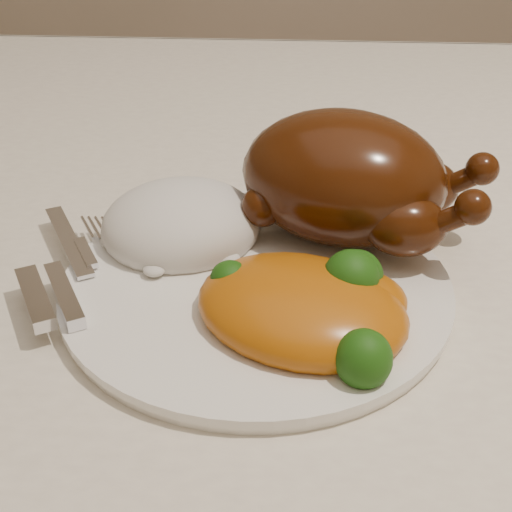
{
  "coord_description": "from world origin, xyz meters",
  "views": [
    {
      "loc": [
        -0.11,
        -0.53,
        1.06
      ],
      "look_at": [
        -0.14,
        -0.12,
        0.8
      ],
      "focal_mm": 50.0,
      "sensor_mm": 36.0,
      "label": 1
    }
  ],
  "objects": [
    {
      "name": "dining_table",
      "position": [
        0.0,
        0.0,
        0.67
      ],
      "size": [
        1.6,
        0.9,
        0.76
      ],
      "color": "brown",
      "rests_on": "floor"
    },
    {
      "name": "tablecloth",
      "position": [
        0.0,
        0.0,
        0.74
      ],
      "size": [
        1.73,
        1.03,
        0.18
      ],
      "color": "white",
      "rests_on": "dining_table"
    },
    {
      "name": "dinner_plate",
      "position": [
        -0.14,
        -0.12,
        0.77
      ],
      "size": [
        0.35,
        0.35,
        0.01
      ],
      "primitive_type": "cylinder",
      "rotation": [
        0.0,
        0.0,
        0.42
      ],
      "color": "white",
      "rests_on": "tablecloth"
    },
    {
      "name": "roast_chicken",
      "position": [
        -0.07,
        -0.05,
        0.83
      ],
      "size": [
        0.2,
        0.15,
        0.1
      ],
      "rotation": [
        0.0,
        0.0,
        -0.3
      ],
      "color": "#431A07",
      "rests_on": "dinner_plate"
    },
    {
      "name": "rice_mound",
      "position": [
        -0.2,
        -0.07,
        0.79
      ],
      "size": [
        0.15,
        0.14,
        0.06
      ],
      "rotation": [
        0.0,
        0.0,
        0.31
      ],
      "color": "white",
      "rests_on": "dinner_plate"
    },
    {
      "name": "mac_and_cheese",
      "position": [
        -0.1,
        -0.16,
        0.79
      ],
      "size": [
        0.17,
        0.15,
        0.06
      ],
      "rotation": [
        0.0,
        0.0,
        -0.38
      ],
      "color": "#B45F0B",
      "rests_on": "dinner_plate"
    },
    {
      "name": "cutlery",
      "position": [
        -0.27,
        -0.13,
        0.78
      ],
      "size": [
        0.07,
        0.16,
        0.01
      ],
      "rotation": [
        0.0,
        0.0,
        0.5
      ],
      "color": "silver",
      "rests_on": "dinner_plate"
    }
  ]
}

